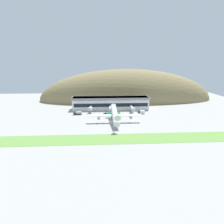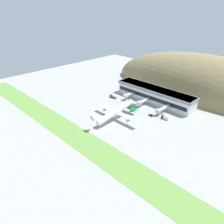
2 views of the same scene
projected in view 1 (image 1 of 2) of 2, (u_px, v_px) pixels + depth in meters
name	position (u px, v px, depth m)	size (l,w,h in m)	color
ground_plane	(110.00, 122.00, 173.48)	(320.58, 320.58, 0.00)	#9E9E99
grass_strip_foreground	(114.00, 139.00, 135.31)	(288.52, 18.58, 0.08)	#669342
hill_backdrop	(126.00, 100.00, 268.05)	(208.44, 69.14, 75.29)	olive
terminal_building	(111.00, 102.00, 217.24)	(75.87, 15.70, 12.25)	white
jetway_0	(91.00, 108.00, 203.31)	(3.38, 11.54, 5.43)	silver
jetway_1	(111.00, 108.00, 202.81)	(3.38, 14.77, 5.43)	silver
jetway_2	(132.00, 108.00, 203.56)	(3.38, 15.85, 5.43)	silver
cargo_airplane	(115.00, 114.00, 169.07)	(41.72, 46.84, 12.07)	silver
service_car_0	(130.00, 114.00, 194.35)	(3.87, 2.10, 1.52)	#333338
service_car_1	(106.00, 114.00, 196.90)	(4.41, 1.97, 1.56)	#333338
fuel_truck	(78.00, 113.00, 195.49)	(7.45, 2.52, 3.19)	#333338
box_truck	(141.00, 112.00, 198.54)	(6.17, 2.65, 3.21)	#333338
traffic_cone_0	(131.00, 116.00, 189.34)	(0.52, 0.52, 0.58)	orange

